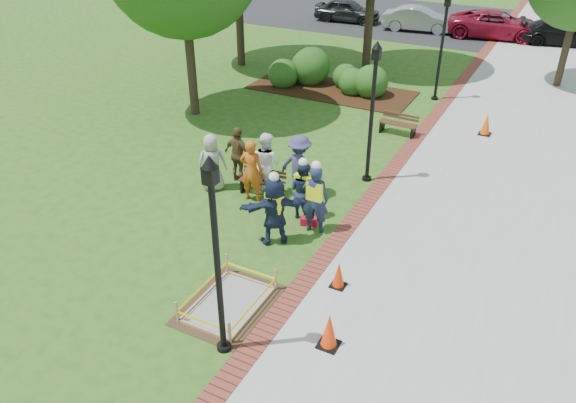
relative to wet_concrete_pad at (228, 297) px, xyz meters
The scene contains 32 objects.
ground 1.98m from the wet_concrete_pad, 108.71° to the left, with size 100.00×100.00×0.00m, color #285116.
sidewalk 12.65m from the wet_concrete_pad, 69.79° to the left, with size 6.00×60.00×0.02m, color #9E9E99.
brick_edging 11.92m from the wet_concrete_pad, 84.61° to the left, with size 0.50×60.00×0.03m, color maroon.
mulch_bed 14.33m from the wet_concrete_pad, 104.68° to the left, with size 7.00×3.00×0.05m, color #381E0F.
parking_lot 28.87m from the wet_concrete_pad, 91.25° to the left, with size 36.00×12.00×0.01m, color black.
wet_concrete_pad is the anchor object (origin of this frame).
bench_near 4.97m from the wet_concrete_pad, 111.17° to the left, with size 1.39×0.58×0.73m.
bench_far 10.67m from the wet_concrete_pad, 88.05° to the left, with size 1.37×0.52×0.73m.
cone_front 2.44m from the wet_concrete_pad, ahead, with size 0.42×0.42×0.82m.
cone_back 2.53m from the wet_concrete_pad, 42.32° to the left, with size 0.34×0.34×0.68m.
cone_far 12.48m from the wet_concrete_pad, 75.25° to the left, with size 0.42×0.42×0.82m.
toolbox 3.75m from the wet_concrete_pad, 87.67° to the left, with size 0.44×0.24×0.22m, color #AD0D25.
lamp_near 2.59m from the wet_concrete_pad, 61.42° to the right, with size 0.28×0.28×4.26m.
lamp_mid 7.25m from the wet_concrete_pad, 84.85° to the left, with size 0.28×0.28×4.26m.
lamp_far 15.05m from the wet_concrete_pad, 87.62° to the left, with size 0.28×0.28×4.26m.
shrub_a 14.56m from the wet_concrete_pad, 113.21° to the left, with size 1.32×1.32×1.32m, color #194F16.
shrub_b 15.18m from the wet_concrete_pad, 108.83° to the left, with size 1.76×1.76×1.76m, color #194F16.
shrub_c 14.16m from the wet_concrete_pad, 100.93° to the left, with size 1.20×1.20×1.20m, color #194F16.
shrub_d 14.12m from the wet_concrete_pad, 97.76° to the left, with size 1.43×1.43×1.43m, color #194F16.
shrub_e 14.89m from the wet_concrete_pad, 102.68° to the left, with size 1.12×1.12×1.12m, color #194F16.
casual_person_a 5.37m from the wet_concrete_pad, 127.40° to the left, with size 0.66×0.60×1.73m.
casual_person_b 4.68m from the wet_concrete_pad, 114.14° to the left, with size 0.65×0.48×1.85m.
casual_person_c 5.14m from the wet_concrete_pad, 109.95° to the left, with size 0.67×0.51×1.88m.
casual_person_d 5.78m from the wet_concrete_pad, 119.30° to the left, with size 0.61×0.44×1.75m.
casual_person_e 5.17m from the wet_concrete_pad, 98.94° to the left, with size 0.63×0.43×1.88m.
hivis_worker_a 2.75m from the wet_concrete_pad, 96.16° to the left, with size 0.70×0.67×2.00m.
hivis_worker_b 3.67m from the wet_concrete_pad, 83.67° to the left, with size 0.68×0.51×2.04m.
hivis_worker_c 4.10m from the wet_concrete_pad, 92.73° to the left, with size 0.58×0.44×1.78m.
parked_car_a 27.43m from the wet_concrete_pad, 106.92° to the left, with size 4.64×2.02×1.51m, color black.
parked_car_b 26.15m from the wet_concrete_pad, 97.27° to the left, with size 4.60×2.00×1.50m, color gray.
parked_car_c 26.47m from the wet_concrete_pad, 87.82° to the left, with size 4.92×2.14×1.60m, color maroon.
parked_car_d 26.94m from the wet_concrete_pad, 80.41° to the left, with size 4.36×1.89×1.42m, color black.
Camera 1 is at (6.13, -9.62, 8.18)m, focal length 35.00 mm.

